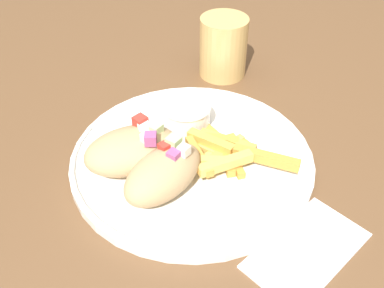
# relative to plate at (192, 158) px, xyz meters

# --- Properties ---
(table) EXTENTS (1.53, 1.53, 0.77)m
(table) POSITION_rel_plate_xyz_m (0.01, 0.05, -0.07)
(table) COLOR brown
(table) RESTS_ON ground_plane
(napkin) EXTENTS (0.16, 0.12, 0.00)m
(napkin) POSITION_rel_plate_xyz_m (0.06, -0.18, -0.01)
(napkin) COLOR white
(napkin) RESTS_ON table
(plate) EXTENTS (0.32, 0.32, 0.02)m
(plate) POSITION_rel_plate_xyz_m (0.00, 0.00, 0.00)
(plate) COLOR white
(plate) RESTS_ON table
(pita_sandwich_near) EXTENTS (0.13, 0.11, 0.06)m
(pita_sandwich_near) POSITION_rel_plate_xyz_m (-0.05, -0.04, 0.03)
(pita_sandwich_near) COLOR tan
(pita_sandwich_near) RESTS_ON plate
(pita_sandwich_far) EXTENTS (0.12, 0.08, 0.06)m
(pita_sandwich_far) POSITION_rel_plate_xyz_m (-0.08, 0.02, 0.03)
(pita_sandwich_far) COLOR tan
(pita_sandwich_far) RESTS_ON plate
(fries_pile) EXTENTS (0.14, 0.14, 0.03)m
(fries_pile) POSITION_rel_plate_xyz_m (0.04, -0.02, 0.01)
(fries_pile) COLOR gold
(fries_pile) RESTS_ON plate
(sauce_ramekin) EXTENTS (0.07, 0.07, 0.04)m
(sauce_ramekin) POSITION_rel_plate_xyz_m (0.02, 0.06, 0.03)
(sauce_ramekin) COLOR white
(sauce_ramekin) RESTS_ON plate
(water_glass) EXTENTS (0.08, 0.08, 0.10)m
(water_glass) POSITION_rel_plate_xyz_m (0.14, 0.19, 0.04)
(water_glass) COLOR tan
(water_glass) RESTS_ON table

